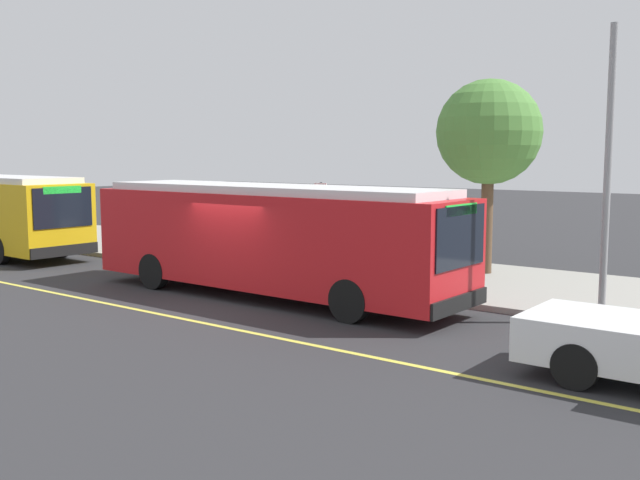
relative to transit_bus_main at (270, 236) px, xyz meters
The scene contains 10 objects.
ground_plane 1.93m from the transit_bus_main, 108.15° to the right, with size 120.00×120.00×0.00m, color #2B2B2D.
sidewalk_curb 5.23m from the transit_bus_main, 93.79° to the left, with size 44.00×6.40×0.15m, color gray.
lane_stripe_center 3.61m from the transit_bus_main, 95.88° to the right, with size 36.00×0.14×0.01m, color #E0D64C.
transit_bus_main is the anchor object (origin of this frame).
bus_shelter 5.51m from the transit_bus_main, 122.46° to the left, with size 2.90×1.60×2.48m.
waiting_bench 5.41m from the transit_bus_main, 117.84° to the left, with size 1.60×0.48×0.95m.
route_sign_post 2.44m from the transit_bus_main, 94.35° to the left, with size 0.44×0.08×2.80m.
pedestrian_commuter 3.63m from the transit_bus_main, 119.46° to the left, with size 0.24×0.40×1.69m.
street_tree_near_shelter 7.56m from the transit_bus_main, 63.09° to the left, with size 3.14×3.14×5.83m.
utility_pole 8.36m from the transit_bus_main, 16.09° to the left, with size 0.16×0.16×6.40m, color gray.
Camera 1 is at (13.04, -13.30, 3.75)m, focal length 41.17 mm.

